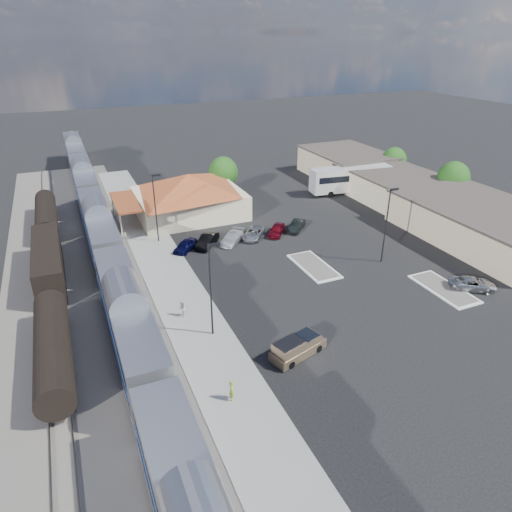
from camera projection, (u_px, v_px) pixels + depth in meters
name	position (u px, v px, depth m)	size (l,w,h in m)	color
ground	(291.00, 281.00, 49.81)	(280.00, 280.00, 0.00)	black
railbed	(83.00, 285.00, 48.90)	(16.00, 100.00, 0.12)	#4C4944
platform	(170.00, 277.00, 50.45)	(5.50, 92.00, 0.18)	gray
passenger_train	(100.00, 231.00, 54.94)	(3.00, 104.00, 5.55)	silver
freight_cars	(49.00, 264.00, 49.34)	(2.80, 46.00, 4.00)	black
station_depot	(189.00, 195.00, 66.59)	(18.35, 12.24, 6.20)	beige
buildings_east	(410.00, 192.00, 70.55)	(14.40, 51.40, 4.80)	#C6B28C
traffic_island_south	(314.00, 266.00, 52.84)	(3.30, 7.50, 0.21)	silver
traffic_island_north	(444.00, 289.00, 48.16)	(3.30, 7.50, 0.21)	silver
lamp_plat_s	(211.00, 283.00, 38.63)	(1.08, 0.25, 9.00)	black
lamp_plat_n	(156.00, 203.00, 56.76)	(1.08, 0.25, 9.00)	black
lamp_lot	(387.00, 220.00, 51.77)	(1.08, 0.25, 9.00)	black
tree_east_b	(453.00, 179.00, 69.95)	(4.94, 4.94, 6.96)	#382314
tree_east_c	(394.00, 161.00, 81.68)	(4.41, 4.41, 6.21)	#382314
tree_depot	(223.00, 173.00, 73.83)	(4.71, 4.71, 6.63)	#382314
pickup_truck	(298.00, 347.00, 38.07)	(5.39, 3.25, 1.75)	#93785B
suv	(473.00, 284.00, 47.96)	(2.22, 4.81, 1.34)	#999CA0
coach_bus	(351.00, 178.00, 76.26)	(13.97, 4.69, 4.40)	silver
person_a	(232.00, 390.00, 33.15)	(0.63, 0.41, 1.73)	#A5BF3B
person_b	(182.00, 309.00, 43.01)	(0.78, 0.61, 1.60)	silver
parked_car_a	(185.00, 246.00, 56.49)	(1.61, 4.01, 1.37)	#0D0E44
parked_car_b	(207.00, 240.00, 57.77)	(1.59, 4.56, 1.50)	black
parked_car_c	(232.00, 238.00, 58.69)	(1.89, 4.64, 1.35)	silver
parked_car_d	(254.00, 233.00, 60.09)	(2.12, 4.61, 1.28)	#92949A
parked_car_e	(277.00, 230.00, 60.96)	(1.65, 4.11, 1.40)	maroon
parked_car_f	(297.00, 226.00, 62.36)	(1.43, 4.11, 1.35)	black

